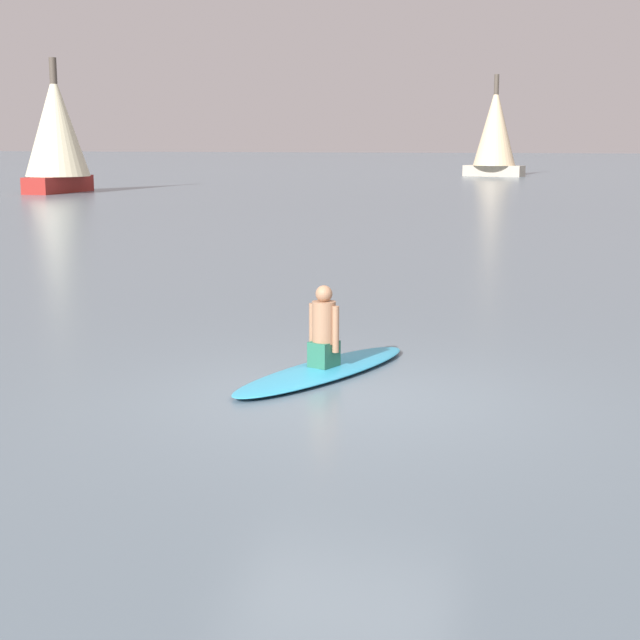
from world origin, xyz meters
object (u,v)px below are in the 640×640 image
Objects in this scene: sailboat_center_horizon at (495,129)px; surfboard at (324,370)px; person_paddler at (324,330)px; sailboat_distant at (56,130)px.

surfboard is at bearing -71.13° from sailboat_center_horizon.
sailboat_center_horizon reaches higher than surfboard.
sailboat_distant is (34.41, 23.99, 2.69)m from person_paddler.
sailboat_center_horizon is (63.84, 4.44, 3.46)m from surfboard.
person_paddler is 42.03m from sailboat_distant.
sailboat_distant is at bearing -124.29° from person_paddler.
person_paddler reaches higher than surfboard.
surfboard is 0.48m from person_paddler.
sailboat_center_horizon is at bearing -155.19° from person_paddler.
sailboat_distant reaches higher than person_paddler.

